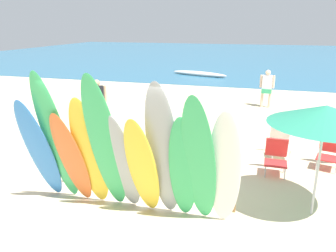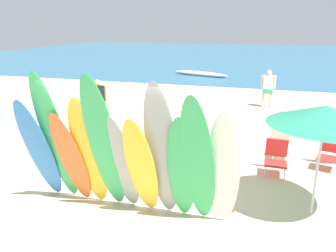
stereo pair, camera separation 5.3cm
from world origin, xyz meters
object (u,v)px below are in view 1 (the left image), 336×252
object	(u,v)px
surfboard_green_1	(57,141)
distant_boat	(199,74)
surfboard_green_4	(106,148)
surfboard_white_10	(225,172)
beach_umbrella	(326,115)
surfboard_blue_0	(40,152)
beach_chair_red	(276,155)
beachgoer_near_rack	(267,86)
surfboard_grey_5	(122,164)
beach_chair_striped	(329,150)
surfboard_green_9	(199,164)
beachgoer_midbeach	(98,100)
beach_chair_blue	(280,140)
surfboard_orange_2	(72,160)
surfboard_yellow_6	(143,169)
surfboard_grey_7	(163,155)
surfboard_yellow_3	(90,154)
surfboard_green_8	(183,170)
surfboard_rack	(140,171)

from	to	relation	value
surfboard_green_1	distant_boat	distance (m)	17.02
surfboard_green_1	surfboard_green_4	xyz separation A→B (m)	(1.01, -0.08, 0.01)
surfboard_white_10	beach_umbrella	size ratio (longest dim) A/B	1.12
surfboard_blue_0	beach_chair_red	distance (m)	5.13
surfboard_green_4	beachgoer_near_rack	distance (m)	9.67
surfboard_grey_5	beach_chair_striped	xyz separation A→B (m)	(3.93, 3.33, -0.58)
surfboard_blue_0	surfboard_green_9	world-z (taller)	surfboard_green_9
beachgoer_midbeach	beach_chair_striped	xyz separation A→B (m)	(6.95, -1.53, -0.49)
beach_chair_blue	beach_umbrella	size ratio (longest dim) A/B	0.40
surfboard_blue_0	surfboard_orange_2	distance (m)	0.61
surfboard_yellow_6	beach_umbrella	distance (m)	3.21
surfboard_grey_7	surfboard_orange_2	bearing A→B (deg)	178.29
beach_chair_striped	surfboard_yellow_3	bearing A→B (deg)	-129.00
surfboard_green_9	beach_umbrella	bearing A→B (deg)	34.97
surfboard_green_4	beach_chair_blue	size ratio (longest dim) A/B	3.46
surfboard_blue_0	surfboard_yellow_6	bearing A→B (deg)	-5.14
surfboard_green_4	surfboard_grey_7	world-z (taller)	surfboard_green_4
surfboard_grey_5	surfboard_yellow_6	distance (m)	0.40
surfboard_green_4	surfboard_green_8	size ratio (longest dim) A/B	1.32
surfboard_yellow_3	beach_umbrella	world-z (taller)	surfboard_yellow_3
surfboard_green_1	beach_chair_striped	world-z (taller)	surfboard_green_1
beachgoer_near_rack	surfboard_grey_7	bearing A→B (deg)	84.85
surfboard_rack	beach_chair_striped	bearing A→B (deg)	34.49
surfboard_yellow_3	surfboard_white_10	world-z (taller)	surfboard_yellow_3
surfboard_grey_5	surfboard_grey_7	size ratio (longest dim) A/B	0.79
surfboard_green_9	surfboard_grey_7	bearing A→B (deg)	179.62
surfboard_white_10	surfboard_yellow_6	bearing A→B (deg)	-179.24
surfboard_yellow_6	surfboard_green_8	world-z (taller)	surfboard_green_8
beachgoer_near_rack	beach_chair_red	world-z (taller)	beachgoer_near_rack
surfboard_grey_7	beach_umbrella	world-z (taller)	surfboard_grey_7
surfboard_rack	beach_umbrella	xyz separation A→B (m)	(3.24, 0.32, 1.30)
surfboard_green_1	beachgoer_near_rack	bearing A→B (deg)	63.29
beach_chair_blue	beach_umbrella	bearing A→B (deg)	-84.97
beachgoer_midbeach	beach_chair_blue	bearing A→B (deg)	138.44
surfboard_yellow_3	beach_chair_blue	size ratio (longest dim) A/B	2.84
surfboard_green_1	surfboard_green_4	size ratio (longest dim) A/B	0.98
beach_chair_blue	surfboard_green_4	bearing A→B (deg)	-132.71
surfboard_blue_0	surfboard_grey_7	xyz separation A→B (m)	(2.36, 0.04, 0.20)
surfboard_green_4	beach_chair_striped	distance (m)	5.49
surfboard_green_4	surfboard_grey_5	size ratio (longest dim) A/B	1.34
surfboard_grey_7	beach_chair_red	bearing A→B (deg)	54.48
surfboard_green_4	distant_boat	distance (m)	17.17
surfboard_grey_7	beachgoer_midbeach	size ratio (longest dim) A/B	1.70
surfboard_rack	surfboard_orange_2	bearing A→B (deg)	-147.44
surfboard_blue_0	surfboard_green_9	bearing A→B (deg)	-6.06
beachgoer_midbeach	beach_chair_red	size ratio (longest dim) A/B	1.94
surfboard_grey_7	beachgoer_midbeach	bearing A→B (deg)	127.36
surfboard_grey_5	beach_chair_blue	distance (m)	4.74
beachgoer_near_rack	beachgoer_midbeach	bearing A→B (deg)	43.35
surfboard_yellow_6	surfboard_green_9	size ratio (longest dim) A/B	0.82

